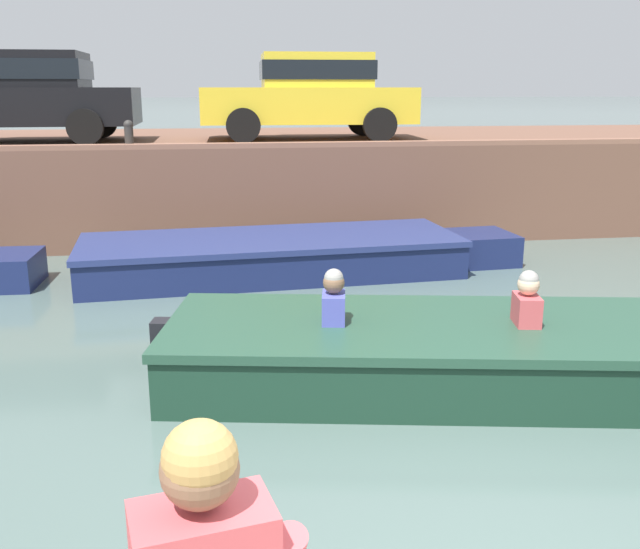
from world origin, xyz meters
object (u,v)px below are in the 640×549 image
object	(u,v)px
mooring_bollard_mid	(129,133)
car_left_inner_black	(19,93)
motorboat_passing	(468,353)
boat_moored_central_navy	(290,255)
car_centre_yellow	(310,93)

from	to	relation	value
mooring_bollard_mid	car_left_inner_black	bearing A→B (deg)	139.31
motorboat_passing	mooring_bollard_mid	xyz separation A→B (m)	(-3.47, 6.06, 1.59)
motorboat_passing	mooring_bollard_mid	bearing A→B (deg)	119.81
boat_moored_central_navy	car_left_inner_black	xyz separation A→B (m)	(-4.34, 3.59, 2.23)
boat_moored_central_navy	car_left_inner_black	size ratio (longest dim) A/B	1.55
car_centre_yellow	boat_moored_central_navy	bearing A→B (deg)	-102.57
motorboat_passing	car_centre_yellow	bearing A→B (deg)	92.48
boat_moored_central_navy	car_centre_yellow	world-z (taller)	car_centre_yellow
motorboat_passing	mooring_bollard_mid	distance (m)	7.16
boat_moored_central_navy	car_centre_yellow	xyz separation A→B (m)	(0.80, 3.59, 2.23)
boat_moored_central_navy	car_left_inner_black	distance (m)	6.06
boat_moored_central_navy	motorboat_passing	size ratio (longest dim) A/B	1.08
boat_moored_central_navy	car_centre_yellow	bearing A→B (deg)	77.43
car_centre_yellow	mooring_bollard_mid	size ratio (longest dim) A/B	8.85
car_centre_yellow	mooring_bollard_mid	bearing A→B (deg)	-151.12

